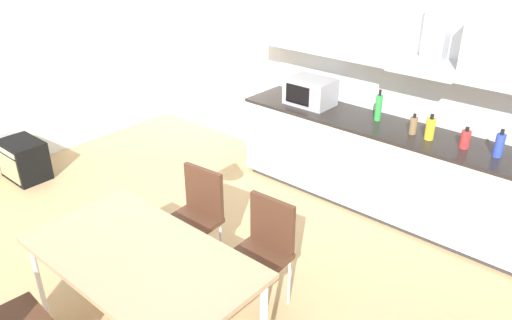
% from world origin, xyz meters
% --- Properties ---
extents(ground_plane, '(8.81, 7.24, 0.02)m').
position_xyz_m(ground_plane, '(0.00, 0.00, -0.01)').
color(ground_plane, tan).
extents(wall_back, '(7.05, 0.10, 2.79)m').
position_xyz_m(wall_back, '(0.00, 2.46, 1.40)').
color(wall_back, white).
rests_on(wall_back, ground_plane).
extents(kitchen_counter, '(3.57, 0.64, 0.88)m').
position_xyz_m(kitchen_counter, '(0.97, 2.11, 0.44)').
color(kitchen_counter, '#333333').
rests_on(kitchen_counter, ground_plane).
extents(backsplash_tile, '(3.55, 0.02, 0.51)m').
position_xyz_m(backsplash_tile, '(0.97, 2.40, 1.14)').
color(backsplash_tile, silver).
rests_on(backsplash_tile, kitchen_counter).
extents(upper_wall_cabinets, '(3.55, 0.40, 0.58)m').
position_xyz_m(upper_wall_cabinets, '(0.97, 2.25, 1.71)').
color(upper_wall_cabinets, silver).
extents(microwave, '(0.48, 0.35, 0.28)m').
position_xyz_m(microwave, '(-0.18, 2.11, 1.02)').
color(microwave, '#ADADB2').
rests_on(microwave, kitchen_counter).
extents(bottle_blue, '(0.08, 0.08, 0.24)m').
position_xyz_m(bottle_blue, '(1.72, 2.10, 0.99)').
color(bottle_blue, blue).
rests_on(bottle_blue, kitchen_counter).
extents(bottle_red, '(0.08, 0.08, 0.19)m').
position_xyz_m(bottle_red, '(1.45, 2.08, 0.96)').
color(bottle_red, red).
rests_on(bottle_red, kitchen_counter).
extents(bottle_yellow, '(0.08, 0.08, 0.24)m').
position_xyz_m(bottle_yellow, '(1.15, 2.06, 0.98)').
color(bottle_yellow, yellow).
rests_on(bottle_yellow, kitchen_counter).
extents(bottle_green, '(0.06, 0.06, 0.31)m').
position_xyz_m(bottle_green, '(0.58, 2.17, 1.02)').
color(bottle_green, green).
rests_on(bottle_green, kitchen_counter).
extents(bottle_brown, '(0.07, 0.07, 0.19)m').
position_xyz_m(bottle_brown, '(0.98, 2.08, 0.97)').
color(bottle_brown, brown).
rests_on(bottle_brown, kitchen_counter).
extents(dining_table, '(1.58, 0.87, 0.73)m').
position_xyz_m(dining_table, '(0.39, -0.56, 0.69)').
color(dining_table, tan).
rests_on(dining_table, ground_plane).
extents(chair_far_left, '(0.43, 0.43, 0.87)m').
position_xyz_m(chair_far_left, '(0.02, 0.26, 0.53)').
color(chair_far_left, '#4C2D1E').
rests_on(chair_far_left, ground_plane).
extents(chair_far_right, '(0.42, 0.42, 0.87)m').
position_xyz_m(chair_far_right, '(0.74, 0.26, 0.53)').
color(chair_far_right, '#4C2D1E').
rests_on(chair_far_right, ground_plane).
extents(guitar_amp, '(0.52, 0.37, 0.44)m').
position_xyz_m(guitar_amp, '(-2.59, 0.05, 0.22)').
color(guitar_amp, black).
rests_on(guitar_amp, ground_plane).
extents(pendant_lamp, '(0.32, 0.32, 0.22)m').
position_xyz_m(pendant_lamp, '(0.39, -0.56, 1.90)').
color(pendant_lamp, silver).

